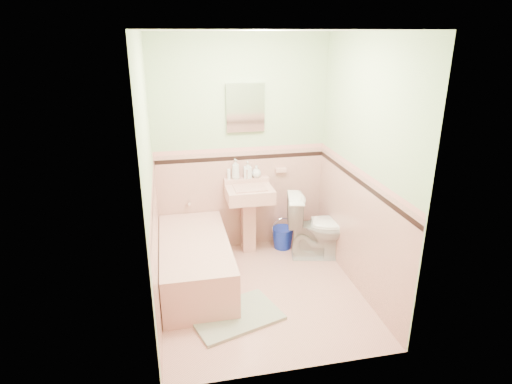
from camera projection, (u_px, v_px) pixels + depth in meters
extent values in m
plane|color=#E0A393|center=(261.00, 292.00, 4.38)|extent=(2.20, 2.20, 0.00)
plane|color=white|center=(262.00, 30.00, 3.51)|extent=(2.20, 2.20, 0.00)
plane|color=#F3E7C6|center=(241.00, 147.00, 4.95)|extent=(2.50, 0.00, 2.50)
plane|color=#F3E7C6|center=(297.00, 225.00, 2.93)|extent=(2.50, 0.00, 2.50)
plane|color=#F3E7C6|center=(150.00, 183.00, 3.75)|extent=(0.00, 2.50, 2.50)
plane|color=#F3E7C6|center=(363.00, 169.00, 4.14)|extent=(0.00, 2.50, 2.50)
plane|color=#E3A898|center=(242.00, 199.00, 5.17)|extent=(2.00, 0.00, 2.00)
plane|color=#E3A898|center=(293.00, 304.00, 3.17)|extent=(2.00, 0.00, 2.00)
plane|color=#E3A898|center=(157.00, 249.00, 3.98)|extent=(0.00, 2.20, 2.20)
plane|color=#E3A898|center=(356.00, 230.00, 4.36)|extent=(0.00, 2.20, 2.20)
plane|color=black|center=(241.00, 158.00, 4.98)|extent=(2.00, 0.00, 2.00)
plane|color=black|center=(295.00, 241.00, 3.00)|extent=(2.00, 0.00, 2.00)
plane|color=black|center=(153.00, 197.00, 3.80)|extent=(0.00, 2.20, 2.20)
plane|color=black|center=(360.00, 182.00, 4.18)|extent=(0.00, 2.20, 2.20)
plane|color=#E09588|center=(241.00, 150.00, 4.95)|extent=(2.00, 0.00, 2.00)
plane|color=#E09588|center=(296.00, 228.00, 2.96)|extent=(2.00, 0.00, 2.00)
plane|color=#E09588|center=(152.00, 186.00, 3.76)|extent=(0.00, 2.20, 2.20)
plane|color=#E09588|center=(361.00, 172.00, 4.14)|extent=(0.00, 2.20, 2.20)
cube|color=#DBA292|center=(195.00, 263.00, 4.48)|extent=(0.70, 1.50, 0.45)
cylinder|color=silver|center=(189.00, 202.00, 5.00)|extent=(0.04, 0.12, 0.04)
cylinder|color=silver|center=(247.00, 174.00, 4.97)|extent=(0.02, 0.02, 0.10)
cube|color=white|center=(245.00, 108.00, 4.78)|extent=(0.43, 0.04, 0.54)
cube|color=#DBA292|center=(281.00, 170.00, 5.11)|extent=(0.13, 0.07, 0.04)
imported|color=#B2B2B2|center=(236.00, 169.00, 4.97)|extent=(0.11, 0.11, 0.23)
imported|color=#B2B2B2|center=(248.00, 170.00, 5.00)|extent=(0.10, 0.10, 0.20)
imported|color=#B2B2B2|center=(256.00, 171.00, 5.03)|extent=(0.15, 0.15, 0.14)
cylinder|color=white|center=(229.00, 174.00, 4.97)|extent=(0.04, 0.04, 0.12)
imported|color=white|center=(320.00, 226.00, 4.96)|extent=(0.82, 0.58, 0.77)
cube|color=#94A58A|center=(235.00, 316.00, 3.99)|extent=(0.92, 0.75, 0.03)
cube|color=#BF1E59|center=(227.00, 311.00, 3.98)|extent=(0.17, 0.10, 0.06)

